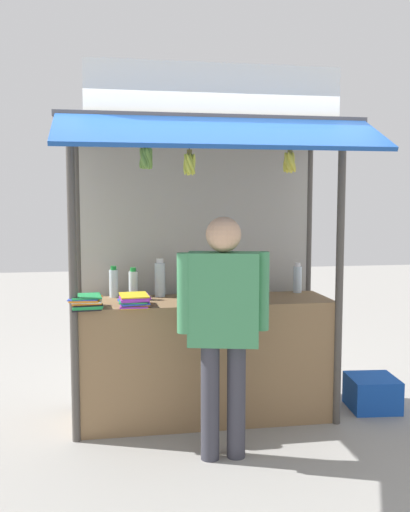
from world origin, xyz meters
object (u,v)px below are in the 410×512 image
object	(u,v)px
water_bottle_left	(297,279)
magazine_stack_center	(134,300)
banana_bunch_inner_right	(290,162)
water_bottle_mid_right	(133,284)
magazine_stack_far_right	(233,298)
banana_bunch_rightmost	(146,158)
plastic_crate	(372,393)
vendor_person	(223,315)
magazine_stack_back_left	(86,302)
water_bottle_mid_left	(114,283)
water_bottle_back_right	(208,279)
banana_bunch_leftmost	(189,164)
water_bottle_front_left	(160,279)

from	to	relation	value
water_bottle_left	magazine_stack_center	world-z (taller)	water_bottle_left
banana_bunch_inner_right	water_bottle_mid_right	bearing A→B (deg)	155.61
magazine_stack_far_right	magazine_stack_center	world-z (taller)	magazine_stack_center
banana_bunch_rightmost	plastic_crate	xyz separation A→B (m)	(1.91, 0.35, -1.91)
magazine_stack_far_right	vendor_person	bearing A→B (deg)	-107.60
water_bottle_left	banana_bunch_rightmost	world-z (taller)	banana_bunch_rightmost
magazine_stack_back_left	magazine_stack_far_right	bearing A→B (deg)	8.51
magazine_stack_far_right	water_bottle_mid_left	bearing A→B (deg)	163.18
banana_bunch_rightmost	magazine_stack_back_left	bearing A→B (deg)	158.65
banana_bunch_rightmost	banana_bunch_inner_right	xyz separation A→B (m)	(1.04, -0.00, -0.01)
magazine_stack_back_left	vendor_person	size ratio (longest dim) A/B	0.18
water_bottle_mid_right	water_bottle_back_right	distance (m)	0.63
banana_bunch_rightmost	water_bottle_left	bearing A→B (deg)	24.82
magazine_stack_center	banana_bunch_leftmost	size ratio (longest dim) A/B	1.04
banana_bunch_leftmost	banana_bunch_rightmost	bearing A→B (deg)	179.57
water_bottle_left	banana_bunch_leftmost	distance (m)	1.51
magazine_stack_center	vendor_person	distance (m)	0.79
banana_bunch_leftmost	vendor_person	distance (m)	1.09
magazine_stack_back_left	magazine_stack_center	xyz separation A→B (m)	(0.35, 0.03, -0.00)
water_bottle_back_right	magazine_stack_far_right	world-z (taller)	water_bottle_back_right
banana_bunch_leftmost	plastic_crate	bearing A→B (deg)	12.31
magazine_stack_back_left	magazine_stack_far_right	world-z (taller)	magazine_stack_back_left
water_bottle_front_left	vendor_person	distance (m)	1.02
magazine_stack_center	banana_bunch_leftmost	world-z (taller)	banana_bunch_leftmost
water_bottle_mid_right	magazine_stack_far_right	xyz separation A→B (m)	(0.78, -0.17, -0.10)
vendor_person	plastic_crate	size ratio (longest dim) A/B	4.22
water_bottle_left	magazine_stack_back_left	world-z (taller)	water_bottle_left
banana_bunch_rightmost	banana_bunch_leftmost	world-z (taller)	same
water_bottle_back_right	banana_bunch_inner_right	distance (m)	1.21
water_bottle_left	vendor_person	bearing A→B (deg)	-131.20
banana_bunch_rightmost	magazine_stack_center	bearing A→B (deg)	113.43
water_bottle_front_left	water_bottle_back_right	bearing A→B (deg)	-0.36
water_bottle_mid_left	banana_bunch_inner_right	world-z (taller)	banana_bunch_inner_right
plastic_crate	water_bottle_mid_left	bearing A→B (deg)	172.67
water_bottle_back_right	magazine_stack_far_right	size ratio (longest dim) A/B	1.00
water_bottle_mid_left	water_bottle_back_right	bearing A→B (deg)	-1.63
plastic_crate	water_bottle_mid_right	bearing A→B (deg)	175.47
water_bottle_front_left	banana_bunch_leftmost	distance (m)	1.09
water_bottle_left	water_bottle_back_right	bearing A→B (deg)	-179.22
water_bottle_mid_left	magazine_stack_center	size ratio (longest dim) A/B	0.85
water_bottle_front_left	water_bottle_mid_right	size ratio (longest dim) A/B	1.24
water_bottle_back_right	banana_bunch_rightmost	world-z (taller)	banana_bunch_rightmost
banana_bunch_rightmost	magazine_stack_far_right	bearing A→B (deg)	25.90
vendor_person	plastic_crate	world-z (taller)	vendor_person
banana_bunch_rightmost	plastic_crate	bearing A→B (deg)	10.34
water_bottle_left	banana_bunch_inner_right	distance (m)	1.16
magazine_stack_back_left	plastic_crate	distance (m)	2.51
water_bottle_left	banana_bunch_inner_right	xyz separation A→B (m)	(-0.28, -0.61, 0.95)
water_bottle_left	plastic_crate	size ratio (longest dim) A/B	0.66
banana_bunch_inner_right	water_bottle_mid_left	bearing A→B (deg)	153.83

